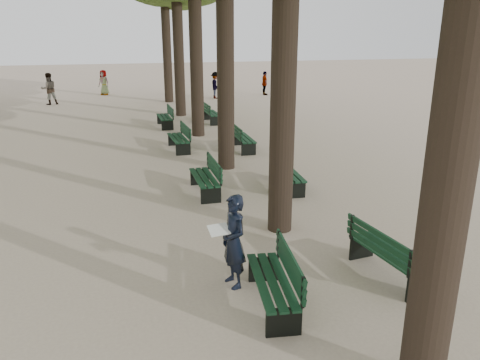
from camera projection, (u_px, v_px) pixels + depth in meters
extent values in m
plane|color=#BDA78F|center=(253.00, 315.00, 7.14)|extent=(120.00, 120.00, 0.00)
cylinder|color=#33261C|center=(464.00, 74.00, 4.53)|extent=(0.52, 0.52, 7.50)
cylinder|color=#33261C|center=(284.00, 52.00, 9.13)|extent=(0.52, 0.52, 7.50)
cylinder|color=#33261C|center=(225.00, 45.00, 13.73)|extent=(0.52, 0.52, 7.50)
cylinder|color=#33261C|center=(196.00, 42.00, 18.33)|extent=(0.52, 0.52, 7.50)
cylinder|color=#33261C|center=(178.00, 39.00, 22.93)|extent=(0.52, 0.52, 7.50)
cylinder|color=#33261C|center=(166.00, 38.00, 27.53)|extent=(0.52, 0.52, 7.50)
cube|color=black|center=(271.00, 293.00, 7.33)|extent=(0.74, 1.85, 0.45)
cube|color=black|center=(272.00, 280.00, 7.26)|extent=(0.76, 1.85, 0.04)
cube|color=black|center=(290.00, 264.00, 7.22)|extent=(0.27, 1.79, 0.40)
cube|color=black|center=(204.00, 185.00, 12.43)|extent=(0.52, 1.80, 0.45)
cube|color=black|center=(204.00, 177.00, 12.36)|extent=(0.54, 1.80, 0.04)
cube|color=black|center=(214.00, 167.00, 12.35)|extent=(0.04, 1.80, 0.40)
cube|color=black|center=(178.00, 144.00, 16.98)|extent=(0.61, 1.82, 0.45)
cube|color=black|center=(178.00, 138.00, 16.91)|extent=(0.63, 1.83, 0.04)
cube|color=black|center=(185.00, 130.00, 16.91)|extent=(0.13, 1.80, 0.40)
cube|color=black|center=(165.00, 122.00, 21.10)|extent=(0.56, 1.81, 0.45)
cube|color=black|center=(164.00, 117.00, 21.04)|extent=(0.58, 1.81, 0.04)
cube|color=black|center=(170.00, 111.00, 21.03)|extent=(0.08, 1.80, 0.40)
cube|color=black|center=(389.00, 265.00, 8.21)|extent=(0.73, 1.85, 0.45)
cube|color=black|center=(391.00, 253.00, 8.14)|extent=(0.75, 1.85, 0.04)
cube|color=black|center=(379.00, 242.00, 7.96)|extent=(0.25, 1.79, 0.40)
cube|color=black|center=(288.00, 181.00, 12.83)|extent=(0.66, 1.83, 0.45)
cube|color=black|center=(288.00, 173.00, 12.76)|extent=(0.68, 1.84, 0.04)
cube|color=black|center=(279.00, 164.00, 12.63)|extent=(0.18, 1.80, 0.40)
cube|color=black|center=(244.00, 144.00, 17.00)|extent=(0.56, 1.81, 0.45)
cube|color=black|center=(244.00, 138.00, 16.93)|extent=(0.58, 1.81, 0.04)
cube|color=black|center=(236.00, 131.00, 16.79)|extent=(0.08, 1.80, 0.40)
cube|color=black|center=(212.00, 118.00, 22.12)|extent=(0.56, 1.81, 0.45)
cube|color=black|center=(212.00, 113.00, 22.06)|extent=(0.58, 1.81, 0.04)
cube|color=black|center=(206.00, 108.00, 21.90)|extent=(0.08, 1.80, 0.40)
imported|color=black|center=(234.00, 241.00, 7.77)|extent=(0.46, 0.70, 1.62)
cube|color=white|center=(219.00, 230.00, 7.63)|extent=(0.37, 0.29, 0.12)
imported|color=#262628|center=(216.00, 85.00, 29.89)|extent=(0.35, 1.09, 1.68)
imported|color=#262628|center=(104.00, 82.00, 31.59)|extent=(0.84, 0.76, 1.65)
imported|color=#262628|center=(49.00, 89.00, 27.33)|extent=(0.96, 0.63, 1.83)
imported|color=#262628|center=(265.00, 83.00, 31.45)|extent=(0.37, 0.94, 1.58)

